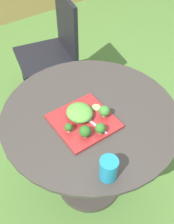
{
  "coord_description": "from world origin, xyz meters",
  "views": [
    {
      "loc": [
        -0.56,
        -0.77,
        1.71
      ],
      "look_at": [
        -0.03,
        -0.02,
        0.75
      ],
      "focal_mm": 43.22,
      "sensor_mm": 36.0,
      "label": 1
    }
  ],
  "objects": [
    {
      "name": "ground_plane",
      "position": [
        0.0,
        0.0,
        0.0
      ],
      "size": [
        12.0,
        12.0,
        0.0
      ],
      "primitive_type": "plane",
      "color": "#4C7533"
    },
    {
      "name": "salad_plate",
      "position": [
        -0.06,
        -0.03,
        0.72
      ],
      "size": [
        0.29,
        0.29,
        0.01
      ],
      "primitive_type": "cube",
      "color": "maroon",
      "rests_on": "patio_table"
    },
    {
      "name": "lettuce_mound",
      "position": [
        -0.07,
        0.0,
        0.75
      ],
      "size": [
        0.13,
        0.14,
        0.06
      ],
      "primitive_type": "ellipsoid",
      "color": "#519338",
      "rests_on": "salad_plate"
    },
    {
      "name": "broccoli_floret_2",
      "position": [
        0.04,
        -0.07,
        0.76
      ],
      "size": [
        0.05,
        0.05,
        0.06
      ],
      "color": "#99B770",
      "rests_on": "salad_plate"
    },
    {
      "name": "broccoli_floret_0",
      "position": [
        -0.16,
        -0.05,
        0.76
      ],
      "size": [
        0.04,
        0.04,
        0.05
      ],
      "color": "#99B770",
      "rests_on": "salad_plate"
    },
    {
      "name": "broccoli_floret_1",
      "position": [
        -0.05,
        -0.14,
        0.76
      ],
      "size": [
        0.05,
        0.05,
        0.06
      ],
      "color": "#99B770",
      "rests_on": "salad_plate"
    },
    {
      "name": "fork",
      "position": [
        -0.04,
        -0.07,
        0.73
      ],
      "size": [
        0.04,
        0.15,
        0.0
      ],
      "color": "silver",
      "rests_on": "salad_plate"
    },
    {
      "name": "patio_chair",
      "position": [
        0.31,
        0.92,
        0.53
      ],
      "size": [
        0.52,
        0.52,
        0.9
      ],
      "color": "black",
      "rests_on": "ground_plane"
    },
    {
      "name": "cucumber_slice_0",
      "position": [
        0.04,
        0.0,
        0.73
      ],
      "size": [
        0.05,
        0.05,
        0.01
      ],
      "primitive_type": "cylinder",
      "color": "#8EB766",
      "rests_on": "salad_plate"
    },
    {
      "name": "patio_table",
      "position": [
        0.0,
        0.0,
        0.46
      ],
      "size": [
        0.92,
        0.92,
        0.71
      ],
      "color": "#38332D",
      "rests_on": "ground_plane"
    },
    {
      "name": "drinking_glass",
      "position": [
        -0.15,
        -0.34,
        0.76
      ],
      "size": [
        0.08,
        0.08,
        0.11
      ],
      "color": "teal",
      "rests_on": "patio_table"
    },
    {
      "name": "broccoli_floret_3",
      "position": [
        -0.11,
        -0.12,
        0.76
      ],
      "size": [
        0.06,
        0.06,
        0.06
      ],
      "color": "#99B770",
      "rests_on": "salad_plate"
    }
  ]
}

